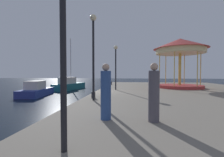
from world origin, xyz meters
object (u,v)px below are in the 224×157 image
at_px(motorboat_blue, 36,90).
at_px(bollard_center, 111,83).
at_px(carousel, 180,51).
at_px(person_far_corner, 154,94).
at_px(lamp_post_mid_promenade, 93,43).
at_px(lamp_post_far_end, 116,59).
at_px(bollard_north, 93,95).
at_px(person_mid_promenade, 106,93).
at_px(sailboat_teal, 69,85).

bearing_deg(motorboat_blue, bollard_center, 39.62).
height_order(motorboat_blue, bollard_center, motorboat_blue).
xyz_separation_m(motorboat_blue, carousel, (14.78, 1.95, 4.06)).
bearing_deg(person_far_corner, lamp_post_mid_promenade, 127.11).
relative_size(lamp_post_far_end, bollard_north, 10.13).
relative_size(lamp_post_far_end, person_far_corner, 2.21).
bearing_deg(person_mid_promenade, lamp_post_far_end, 93.03).
bearing_deg(bollard_center, lamp_post_far_end, -79.67).
relative_size(bollard_center, person_mid_promenade, 0.22).
bearing_deg(person_mid_promenade, person_far_corner, -2.98).
height_order(sailboat_teal, person_far_corner, sailboat_teal).
relative_size(carousel, bollard_north, 13.57).
bearing_deg(sailboat_teal, bollard_center, -5.08).
bearing_deg(person_far_corner, person_mid_promenade, 177.02).
distance_m(lamp_post_mid_promenade, bollard_north, 3.10).
xyz_separation_m(carousel, bollard_center, (-7.71, 3.90, -3.62)).
bearing_deg(person_far_corner, lamp_post_far_end, 102.09).
relative_size(sailboat_teal, person_mid_promenade, 4.01).
xyz_separation_m(sailboat_teal, carousel, (13.76, -4.44, 3.94)).
xyz_separation_m(bollard_center, person_far_corner, (3.25, -16.17, 0.66)).
height_order(motorboat_blue, person_mid_promenade, person_mid_promenade).
distance_m(lamp_post_far_end, bollard_center, 7.34).
height_order(motorboat_blue, lamp_post_far_end, lamp_post_far_end).
distance_m(motorboat_blue, sailboat_teal, 6.48).
relative_size(motorboat_blue, bollard_north, 12.04).
height_order(lamp_post_far_end, bollard_center, lamp_post_far_end).
xyz_separation_m(carousel, person_far_corner, (-4.46, -12.27, -2.96)).
relative_size(sailboat_teal, lamp_post_far_end, 1.81).
relative_size(motorboat_blue, sailboat_teal, 0.66).
relative_size(person_mid_promenade, person_far_corner, 1.00).
xyz_separation_m(carousel, bollard_north, (-7.39, -7.89, -3.62)).
relative_size(lamp_post_mid_promenade, lamp_post_far_end, 1.17).
xyz_separation_m(sailboat_teal, bollard_north, (6.37, -12.33, 0.32)).
distance_m(bollard_center, person_far_corner, 16.51).
relative_size(motorboat_blue, person_mid_promenade, 2.64).
xyz_separation_m(lamp_post_mid_promenade, bollard_north, (-0.18, 0.74, -3.01)).
bearing_deg(lamp_post_far_end, bollard_center, 100.33).
distance_m(carousel, lamp_post_mid_promenade, 11.26).
bearing_deg(motorboat_blue, lamp_post_mid_promenade, -41.41).
xyz_separation_m(person_mid_promenade, person_far_corner, (1.52, -0.08, 0.00)).
height_order(bollard_center, person_mid_promenade, person_mid_promenade).
xyz_separation_m(motorboat_blue, lamp_post_mid_promenade, (7.57, -6.67, 3.44)).
xyz_separation_m(carousel, lamp_post_mid_promenade, (-7.21, -8.63, -0.61)).
xyz_separation_m(bollard_center, person_mid_promenade, (1.73, -16.09, 0.66)).
distance_m(bollard_center, person_mid_promenade, 16.20).
bearing_deg(motorboat_blue, lamp_post_far_end, -6.20).
height_order(carousel, bollard_center, carousel).
xyz_separation_m(bollard_north, person_far_corner, (2.93, -4.38, 0.66)).
bearing_deg(bollard_north, motorboat_blue, 141.22).
height_order(sailboat_teal, carousel, sailboat_teal).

